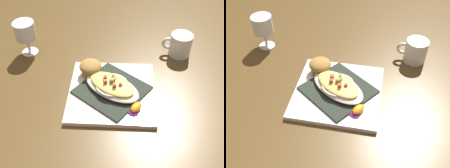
% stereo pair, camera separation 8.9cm
% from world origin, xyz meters
% --- Properties ---
extents(ground_plane, '(2.60, 2.60, 0.00)m').
position_xyz_m(ground_plane, '(0.00, 0.00, 0.00)').
color(ground_plane, '#523B1C').
extents(square_plate, '(0.32, 0.32, 0.02)m').
position_xyz_m(square_plate, '(0.00, 0.00, 0.01)').
color(square_plate, silver).
rests_on(square_plate, ground_plane).
extents(folded_napkin, '(0.27, 0.27, 0.01)m').
position_xyz_m(folded_napkin, '(0.00, 0.00, 0.02)').
color(folded_napkin, '#262E25').
rests_on(folded_napkin, square_plate).
extents(gratin_dish, '(0.19, 0.23, 0.05)m').
position_xyz_m(gratin_dish, '(0.00, 0.00, 0.04)').
color(gratin_dish, silver).
rests_on(gratin_dish, folded_napkin).
extents(muffin, '(0.08, 0.08, 0.05)m').
position_xyz_m(muffin, '(0.07, 0.09, 0.04)').
color(muffin, olive).
rests_on(muffin, square_plate).
extents(orange_garnish, '(0.07, 0.06, 0.02)m').
position_xyz_m(orange_garnish, '(-0.07, -0.08, 0.02)').
color(orange_garnish, '#5E1C6C').
rests_on(orange_garnish, square_plate).
extents(coffee_mug, '(0.08, 0.11, 0.09)m').
position_xyz_m(coffee_mug, '(0.26, -0.23, 0.04)').
color(coffee_mug, white).
rests_on(coffee_mug, ground_plane).
extents(stemmed_glass, '(0.08, 0.08, 0.14)m').
position_xyz_m(stemmed_glass, '(0.18, 0.36, 0.09)').
color(stemmed_glass, white).
rests_on(stemmed_glass, ground_plane).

